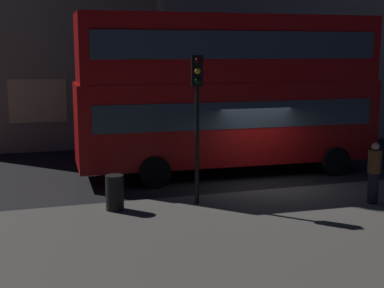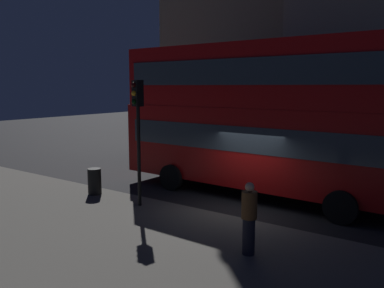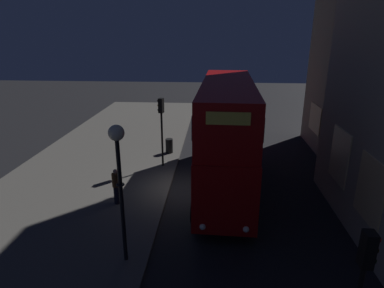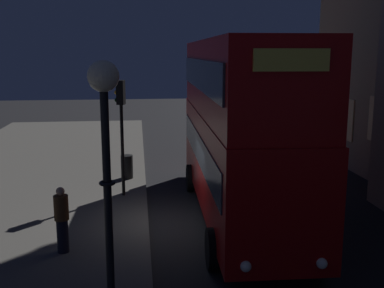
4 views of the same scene
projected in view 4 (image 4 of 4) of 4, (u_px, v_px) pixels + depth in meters
ground_plane at (173, 224)px, 14.38m from camera, size 80.00×80.00×0.00m
double_decker_bus at (239, 121)px, 14.51m from camera, size 10.88×3.08×5.62m
traffic_light_near_kerb at (121, 114)px, 16.39m from camera, size 0.37×0.39×4.18m
street_lamp at (105, 136)px, 7.67m from camera, size 0.52×0.52×5.01m
pedestrian at (62, 219)px, 11.94m from camera, size 0.37×0.37×1.76m
litter_bin at (127, 167)px, 19.15m from camera, size 0.49×0.49×0.97m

